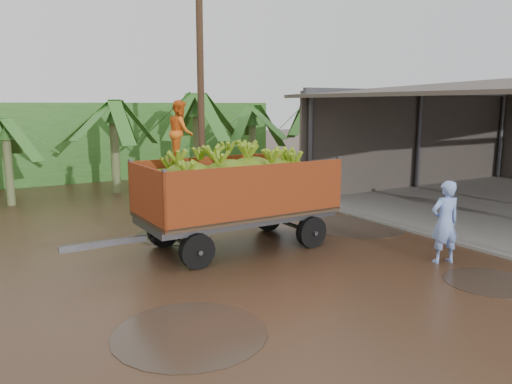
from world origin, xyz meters
TOP-DOWN VIEW (x-y plane):
  - ground at (0.00, 0.00)m, footprint 100.00×100.00m
  - hedge_north at (-2.00, 16.00)m, footprint 22.00×3.00m
  - banana_trailer at (0.15, 1.94)m, footprint 6.57×2.31m
  - man_blue at (3.53, -1.56)m, footprint 0.78×0.62m
  - utility_pole at (1.84, 7.50)m, footprint 1.20×0.24m
  - banana_plants at (-4.21, 6.68)m, footprint 24.85×20.02m

SIDE VIEW (x-z plane):
  - ground at x=0.00m, z-range 0.00..0.00m
  - man_blue at x=3.53m, z-range 0.00..1.88m
  - banana_trailer at x=0.15m, z-range -0.39..3.24m
  - hedge_north at x=-2.00m, z-range 0.00..3.60m
  - banana_plants at x=-4.21m, z-range -0.25..4.02m
  - utility_pole at x=1.84m, z-range 0.06..8.83m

